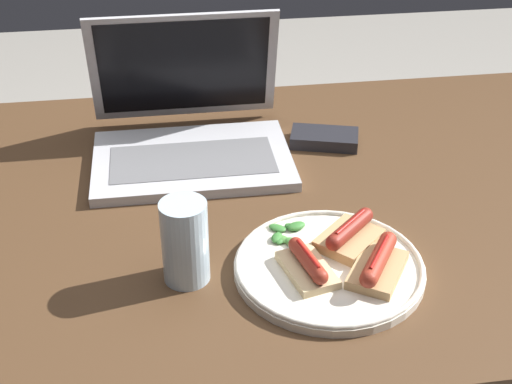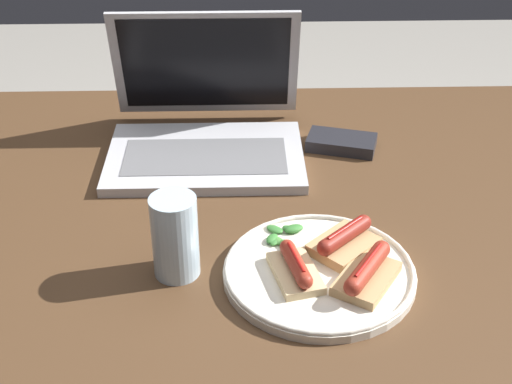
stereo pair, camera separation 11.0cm
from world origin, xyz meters
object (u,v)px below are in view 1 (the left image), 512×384
object	(u,v)px
drinking_glass	(185,242)
laptop	(190,132)
external_drive	(324,138)
plate	(329,267)

from	to	relation	value
drinking_glass	laptop	bearing A→B (deg)	85.24
laptop	external_drive	world-z (taller)	laptop
laptop	plate	distance (m)	0.42
laptop	external_drive	distance (m)	0.26
drinking_glass	external_drive	xyz separation A→B (m)	(0.28, 0.37, -0.05)
laptop	external_drive	bearing A→B (deg)	0.21
laptop	drinking_glass	world-z (taller)	laptop
plate	external_drive	distance (m)	0.39
laptop	plate	xyz separation A→B (m)	(0.17, -0.38, -0.03)
laptop	plate	bearing A→B (deg)	-65.67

